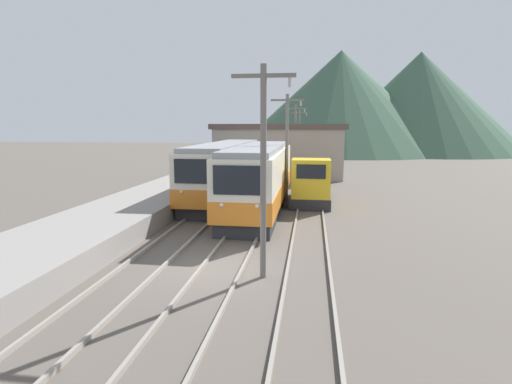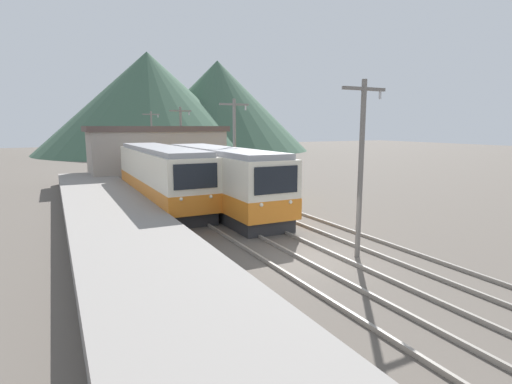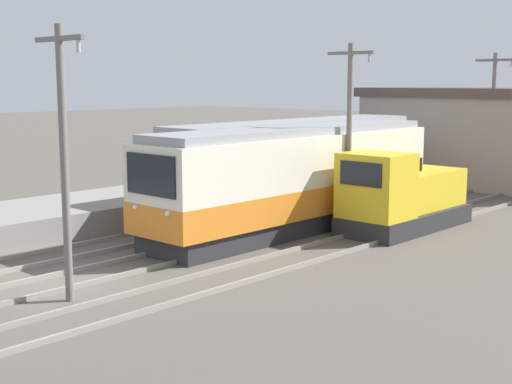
{
  "view_description": "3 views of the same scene",
  "coord_description": "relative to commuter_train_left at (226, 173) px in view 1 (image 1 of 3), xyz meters",
  "views": [
    {
      "loc": [
        3.21,
        -13.13,
        4.97
      ],
      "look_at": [
        0.26,
        8.04,
        1.41
      ],
      "focal_mm": 28.0,
      "sensor_mm": 36.0,
      "label": 1
    },
    {
      "loc": [
        -8.78,
        -12.34,
        5.11
      ],
      "look_at": [
        1.14,
        7.16,
        1.5
      ],
      "focal_mm": 28.0,
      "sensor_mm": 36.0,
      "label": 2
    },
    {
      "loc": [
        16.93,
        -10.1,
        5.48
      ],
      "look_at": [
        -0.2,
        8.36,
        1.55
      ],
      "focal_mm": 50.0,
      "sensor_mm": 36.0,
      "label": 3
    }
  ],
  "objects": [
    {
      "name": "catenary_mast_far",
      "position": [
        4.31,
        9.72,
        1.97
      ],
      "size": [
        2.0,
        0.2,
        6.83
      ],
      "color": "slate",
      "rests_on": "ground"
    },
    {
      "name": "commuter_train_left",
      "position": [
        0.0,
        0.0,
        0.0
      ],
      "size": [
        2.84,
        14.47,
        3.81
      ],
      "color": "#28282B",
      "rests_on": "ground"
    },
    {
      "name": "track_right",
      "position": [
        5.8,
        -13.53,
        -1.7
      ],
      "size": [
        1.54,
        60.0,
        0.14
      ],
      "color": "gray",
      "rests_on": "ground"
    },
    {
      "name": "ground_plane",
      "position": [
        2.6,
        -13.53,
        -1.77
      ],
      "size": [
        200.0,
        200.0,
        0.0
      ],
      "primitive_type": "plane",
      "color": "#564F47"
    },
    {
      "name": "commuter_train_center",
      "position": [
        2.8,
        -3.42,
        0.01
      ],
      "size": [
        2.84,
        13.77,
        3.83
      ],
      "color": "#28282B",
      "rests_on": "ground"
    },
    {
      "name": "shunting_locomotive",
      "position": [
        5.8,
        -0.92,
        -0.56
      ],
      "size": [
        2.4,
        6.01,
        3.0
      ],
      "color": "#28282B",
      "rests_on": "ground"
    },
    {
      "name": "track_center",
      "position": [
        2.8,
        -13.53,
        -1.7
      ],
      "size": [
        1.54,
        60.0,
        0.14
      ],
      "color": "gray",
      "rests_on": "ground"
    },
    {
      "name": "mountain_backdrop",
      "position": [
        17.59,
        54.04,
        7.68
      ],
      "size": [
        54.74,
        41.89,
        19.05
      ],
      "color": "#3D5B47",
      "rests_on": "ground"
    },
    {
      "name": "station_building",
      "position": [
        2.66,
        12.47,
        0.82
      ],
      "size": [
        12.6,
        6.3,
        5.13
      ],
      "color": "gray",
      "rests_on": "ground"
    },
    {
      "name": "track_left",
      "position": [
        0.0,
        -13.53,
        -1.7
      ],
      "size": [
        1.54,
        60.0,
        0.14
      ],
      "color": "gray",
      "rests_on": "ground"
    },
    {
      "name": "catenary_mast_distant",
      "position": [
        4.31,
        21.65,
        1.97
      ],
      "size": [
        2.0,
        0.2,
        6.83
      ],
      "color": "slate",
      "rests_on": "ground"
    },
    {
      "name": "platform_left",
      "position": [
        -3.65,
        -13.53,
        -1.3
      ],
      "size": [
        4.5,
        54.0,
        0.94
      ],
      "primitive_type": "cube",
      "color": "gray",
      "rests_on": "ground"
    },
    {
      "name": "catenary_mast_near",
      "position": [
        4.31,
        -14.12,
        1.97
      ],
      "size": [
        2.0,
        0.2,
        6.83
      ],
      "color": "slate",
      "rests_on": "ground"
    },
    {
      "name": "catenary_mast_mid",
      "position": [
        4.31,
        -2.2,
        1.97
      ],
      "size": [
        2.0,
        0.2,
        6.83
      ],
      "color": "slate",
      "rests_on": "ground"
    }
  ]
}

